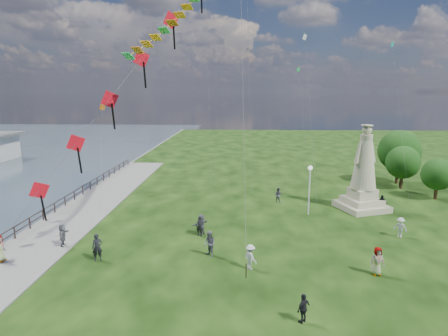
{
  "coord_description": "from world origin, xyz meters",
  "views": [
    {
      "loc": [
        0.11,
        -17.06,
        10.61
      ],
      "look_at": [
        -1.0,
        8.0,
        5.5
      ],
      "focal_mm": 30.0,
      "sensor_mm": 36.0,
      "label": 1
    }
  ],
  "objects_px": {
    "person_5": "(63,236)",
    "statue": "(363,178)",
    "person_6": "(200,226)",
    "lamppost": "(310,180)",
    "person_1": "(209,244)",
    "person_2": "(250,257)",
    "person_4": "(377,261)",
    "person_3": "(303,308)",
    "person_10": "(0,250)",
    "person_0": "(97,247)",
    "person_8": "(400,227)",
    "person_11": "(201,224)",
    "person_9": "(382,203)",
    "person_7": "(278,195)"
  },
  "relations": [
    {
      "from": "statue",
      "to": "person_1",
      "type": "xyz_separation_m",
      "value": [
        -13.17,
        -10.73,
        -2.07
      ]
    },
    {
      "from": "lamppost",
      "to": "person_1",
      "type": "distance_m",
      "value": 12.26
    },
    {
      "from": "statue",
      "to": "person_9",
      "type": "relative_size",
      "value": 4.95
    },
    {
      "from": "person_8",
      "to": "person_9",
      "type": "distance_m",
      "value": 6.15
    },
    {
      "from": "statue",
      "to": "person_0",
      "type": "relative_size",
      "value": 4.34
    },
    {
      "from": "person_7",
      "to": "person_10",
      "type": "relative_size",
      "value": 0.89
    },
    {
      "from": "person_9",
      "to": "person_10",
      "type": "distance_m",
      "value": 30.12
    },
    {
      "from": "person_1",
      "to": "person_2",
      "type": "bearing_deg",
      "value": 20.44
    },
    {
      "from": "person_1",
      "to": "person_5",
      "type": "relative_size",
      "value": 1.11
    },
    {
      "from": "person_1",
      "to": "person_9",
      "type": "bearing_deg",
      "value": 86.83
    },
    {
      "from": "person_0",
      "to": "person_8",
      "type": "xyz_separation_m",
      "value": [
        20.98,
        4.85,
        -0.13
      ]
    },
    {
      "from": "person_3",
      "to": "person_7",
      "type": "distance_m",
      "value": 19.5
    },
    {
      "from": "person_1",
      "to": "person_7",
      "type": "bearing_deg",
      "value": 118.09
    },
    {
      "from": "statue",
      "to": "lamppost",
      "type": "relative_size",
      "value": 1.77
    },
    {
      "from": "person_0",
      "to": "person_10",
      "type": "distance_m",
      "value": 6.05
    },
    {
      "from": "person_10",
      "to": "person_3",
      "type": "bearing_deg",
      "value": -110.1
    },
    {
      "from": "person_0",
      "to": "person_5",
      "type": "height_order",
      "value": "person_0"
    },
    {
      "from": "person_4",
      "to": "person_6",
      "type": "distance_m",
      "value": 12.4
    },
    {
      "from": "person_1",
      "to": "person_6",
      "type": "distance_m",
      "value": 3.66
    },
    {
      "from": "person_3",
      "to": "person_10",
      "type": "relative_size",
      "value": 0.85
    },
    {
      "from": "lamppost",
      "to": "person_3",
      "type": "bearing_deg",
      "value": -100.77
    },
    {
      "from": "person_9",
      "to": "person_8",
      "type": "bearing_deg",
      "value": -81.56
    },
    {
      "from": "person_7",
      "to": "person_1",
      "type": "bearing_deg",
      "value": 94.4
    },
    {
      "from": "person_9",
      "to": "person_3",
      "type": "bearing_deg",
      "value": -103.57
    },
    {
      "from": "person_4",
      "to": "person_9",
      "type": "height_order",
      "value": "person_4"
    },
    {
      "from": "statue",
      "to": "person_9",
      "type": "distance_m",
      "value": 2.73
    },
    {
      "from": "person_2",
      "to": "person_4",
      "type": "relative_size",
      "value": 0.91
    },
    {
      "from": "person_8",
      "to": "statue",
      "type": "bearing_deg",
      "value": 136.1
    },
    {
      "from": "statue",
      "to": "person_6",
      "type": "distance_m",
      "value": 16.05
    },
    {
      "from": "person_0",
      "to": "person_4",
      "type": "relative_size",
      "value": 1.04
    },
    {
      "from": "person_4",
      "to": "person_5",
      "type": "bearing_deg",
      "value": 164.57
    },
    {
      "from": "person_10",
      "to": "person_5",
      "type": "bearing_deg",
      "value": -50.95
    },
    {
      "from": "person_11",
      "to": "person_0",
      "type": "bearing_deg",
      "value": -12.88
    },
    {
      "from": "statue",
      "to": "person_5",
      "type": "distance_m",
      "value": 25.46
    },
    {
      "from": "statue",
      "to": "person_6",
      "type": "height_order",
      "value": "statue"
    },
    {
      "from": "statue",
      "to": "person_1",
      "type": "bearing_deg",
      "value": -160.57
    },
    {
      "from": "lamppost",
      "to": "person_6",
      "type": "relative_size",
      "value": 2.88
    },
    {
      "from": "statue",
      "to": "person_4",
      "type": "xyz_separation_m",
      "value": [
        -3.1,
        -12.79,
        -2.07
      ]
    },
    {
      "from": "person_5",
      "to": "statue",
      "type": "bearing_deg",
      "value": -75.77
    },
    {
      "from": "statue",
      "to": "person_4",
      "type": "bearing_deg",
      "value": -123.39
    },
    {
      "from": "statue",
      "to": "person_9",
      "type": "xyz_separation_m",
      "value": [
        1.54,
        -0.69,
        -2.15
      ]
    },
    {
      "from": "person_4",
      "to": "person_10",
      "type": "xyz_separation_m",
      "value": [
        -23.19,
        0.57,
        -0.0
      ]
    },
    {
      "from": "person_1",
      "to": "person_4",
      "type": "distance_m",
      "value": 10.27
    },
    {
      "from": "person_2",
      "to": "person_10",
      "type": "xyz_separation_m",
      "value": [
        -15.75,
        0.16,
        0.08
      ]
    },
    {
      "from": "person_7",
      "to": "person_10",
      "type": "xyz_separation_m",
      "value": [
        -18.81,
        -14.0,
        0.09
      ]
    },
    {
      "from": "person_3",
      "to": "person_7",
      "type": "bearing_deg",
      "value": -135.8
    },
    {
      "from": "person_11",
      "to": "person_4",
      "type": "bearing_deg",
      "value": 101.43
    },
    {
      "from": "person_0",
      "to": "person_9",
      "type": "bearing_deg",
      "value": 4.4
    },
    {
      "from": "statue",
      "to": "person_10",
      "type": "distance_m",
      "value": 29.06
    },
    {
      "from": "person_6",
      "to": "person_5",
      "type": "bearing_deg",
      "value": -151.69
    }
  ]
}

